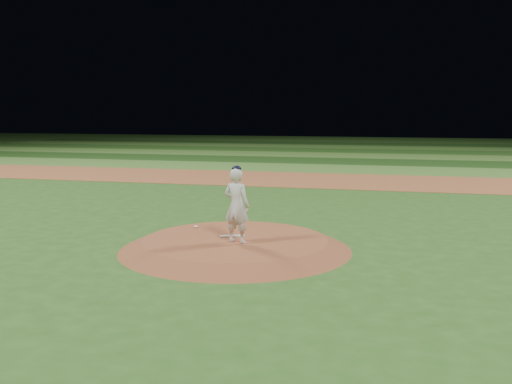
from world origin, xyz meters
name	(u,v)px	position (x,y,z in m)	size (l,w,h in m)	color
ground	(235,249)	(0.00, 0.00, 0.00)	(120.00, 120.00, 0.00)	#2A571C
infield_dirt_band	(318,180)	(0.00, 14.00, 0.01)	(70.00, 6.00, 0.02)	#97552F
outfield_stripe_0	(332,169)	(0.00, 19.50, 0.01)	(70.00, 5.00, 0.02)	#43772B
outfield_stripe_1	(341,161)	(0.00, 24.50, 0.01)	(70.00, 5.00, 0.02)	#1B4014
outfield_stripe_2	(348,155)	(0.00, 29.50, 0.01)	(70.00, 5.00, 0.02)	#43762A
outfield_stripe_3	(353,151)	(0.00, 34.50, 0.01)	(70.00, 5.00, 0.02)	#224C18
outfield_stripe_4	(358,147)	(0.00, 39.50, 0.01)	(70.00, 5.00, 0.02)	#3B6B26
outfield_stripe_5	(362,144)	(0.00, 44.50, 0.01)	(70.00, 5.00, 0.02)	#1B3F14
pitchers_mound	(235,244)	(0.00, 0.00, 0.12)	(5.50, 5.50, 0.25)	brown
pitching_rubber	(232,236)	(-0.15, 0.22, 0.26)	(0.60, 0.15, 0.03)	silver
rosin_bag	(196,227)	(-1.36, 0.99, 0.28)	(0.11, 0.11, 0.06)	white
pitcher_on_mound	(237,205)	(0.14, -0.36, 1.13)	(0.71, 0.55, 1.79)	silver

